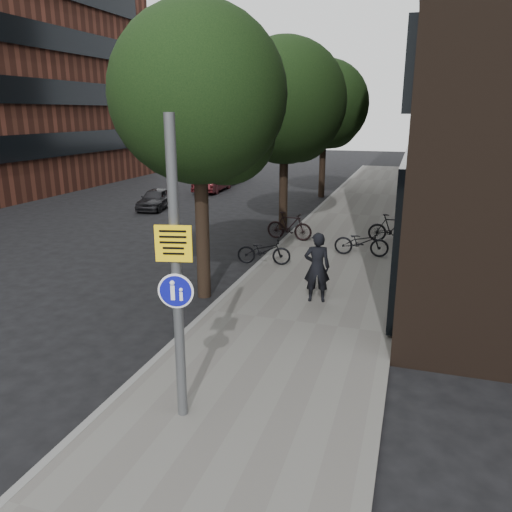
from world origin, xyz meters
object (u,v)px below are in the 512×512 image
at_px(pedestrian, 317,267).
at_px(parked_bike_facade_near, 362,242).
at_px(parked_car_near, 156,199).
at_px(signpost, 176,274).

height_order(pedestrian, parked_bike_facade_near, pedestrian).
bearing_deg(parked_bike_facade_near, pedestrian, 170.57).
bearing_deg(parked_car_near, pedestrian, -53.35).
bearing_deg(parked_bike_facade_near, signpost, 168.86).
relative_size(pedestrian, parked_bike_facade_near, 1.00).
bearing_deg(signpost, parked_bike_facade_near, 67.30).
distance_m(parked_bike_facade_near, parked_car_near, 12.76).
xyz_separation_m(signpost, parked_bike_facade_near, (1.75, 10.40, -1.93)).
xyz_separation_m(signpost, parked_car_near, (-9.47, 16.47, -1.99)).
distance_m(signpost, parked_car_near, 19.11).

